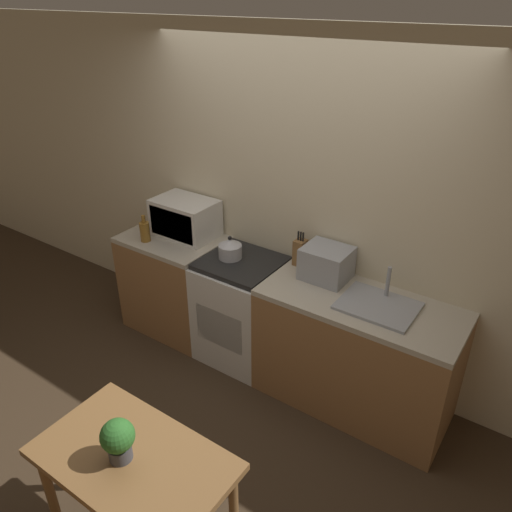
{
  "coord_description": "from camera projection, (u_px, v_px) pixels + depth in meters",
  "views": [
    {
      "loc": [
        1.75,
        -2.08,
        2.77
      ],
      "look_at": [
        -0.07,
        0.55,
        1.05
      ],
      "focal_mm": 35.0,
      "sensor_mm": 36.0,
      "label": 1
    }
  ],
  "objects": [
    {
      "name": "counter_right_run",
      "position": [
        355.0,
        354.0,
        3.6
      ],
      "size": [
        1.4,
        0.62,
        0.9
      ],
      "color": "olive",
      "rests_on": "ground_plane"
    },
    {
      "name": "potted_plant",
      "position": [
        118.0,
        439.0,
        2.34
      ],
      "size": [
        0.17,
        0.17,
        0.23
      ],
      "color": "#424247",
      "rests_on": "dining_table"
    },
    {
      "name": "wall_back",
      "position": [
        296.0,
        207.0,
        3.81
      ],
      "size": [
        10.0,
        0.06,
        2.6
      ],
      "color": "beige",
      "rests_on": "ground_plane"
    },
    {
      "name": "bottle",
      "position": [
        145.0,
        231.0,
        4.15
      ],
      "size": [
        0.08,
        0.08,
        0.23
      ],
      "color": "olive",
      "rests_on": "counter_left_run"
    },
    {
      "name": "toaster_oven",
      "position": [
        326.0,
        263.0,
        3.6
      ],
      "size": [
        0.33,
        0.29,
        0.24
      ],
      "color": "#999BA0",
      "rests_on": "counter_right_run"
    },
    {
      "name": "knife_block",
      "position": [
        300.0,
        252.0,
        3.79
      ],
      "size": [
        0.08,
        0.09,
        0.27
      ],
      "color": "brown",
      "rests_on": "counter_right_run"
    },
    {
      "name": "ground_plane",
      "position": [
        221.0,
        412.0,
        3.7
      ],
      "size": [
        16.0,
        16.0,
        0.0
      ],
      "primitive_type": "plane",
      "color": "#3D2D1E"
    },
    {
      "name": "kettle",
      "position": [
        230.0,
        249.0,
        3.9
      ],
      "size": [
        0.18,
        0.18,
        0.19
      ],
      "color": "#B7B7BC",
      "rests_on": "stove_range"
    },
    {
      "name": "dining_table",
      "position": [
        135.0,
        473.0,
        2.46
      ],
      "size": [
        0.98,
        0.58,
        0.78
      ],
      "color": "brown",
      "rests_on": "ground_plane"
    },
    {
      "name": "counter_left_run",
      "position": [
        176.0,
        282.0,
        4.47
      ],
      "size": [
        0.85,
        0.62,
        0.9
      ],
      "color": "olive",
      "rests_on": "ground_plane"
    },
    {
      "name": "stove_range",
      "position": [
        242.0,
        309.0,
        4.1
      ],
      "size": [
        0.62,
        0.62,
        0.9
      ],
      "color": "silver",
      "rests_on": "ground_plane"
    },
    {
      "name": "microwave",
      "position": [
        185.0,
        218.0,
        4.22
      ],
      "size": [
        0.53,
        0.36,
        0.32
      ],
      "color": "silver",
      "rests_on": "counter_left_run"
    },
    {
      "name": "sink_basin",
      "position": [
        378.0,
        305.0,
        3.32
      ],
      "size": [
        0.5,
        0.4,
        0.24
      ],
      "color": "#999BA0",
      "rests_on": "counter_right_run"
    }
  ]
}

